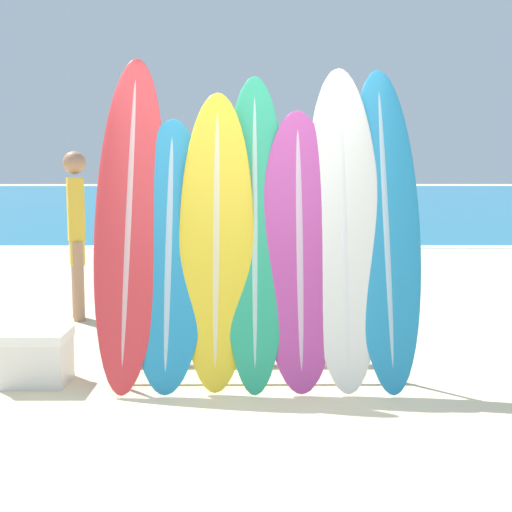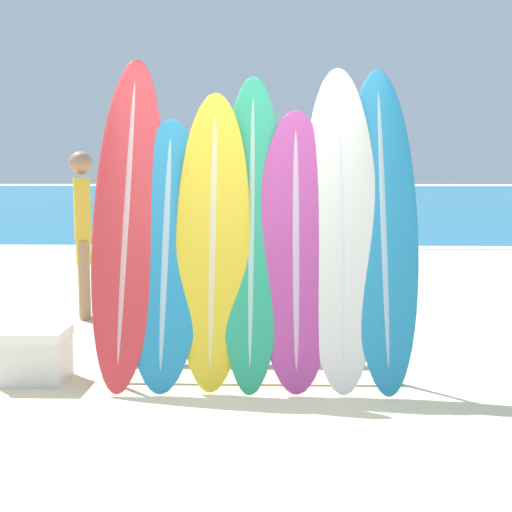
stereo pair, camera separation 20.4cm
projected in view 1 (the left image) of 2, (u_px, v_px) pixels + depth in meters
ground_plane at (235, 413)px, 4.65m from camera, size 160.00×160.00×0.00m
ocean_water at (250, 196)px, 43.76m from camera, size 120.00×60.00×0.01m
surfboard_rack at (257, 323)px, 5.27m from camera, size 2.22×0.04×0.84m
surfboard_slot_0 at (130, 216)px, 5.30m from camera, size 0.52×1.05×2.47m
surfboard_slot_1 at (169, 250)px, 5.24m from camera, size 0.57×0.81×1.98m
surfboard_slot_2 at (216, 237)px, 5.24m from camera, size 0.55×0.75×2.18m
surfboard_slot_3 at (255, 226)px, 5.29m from camera, size 0.49×0.95×2.33m
surfboard_slot_4 at (299, 246)px, 5.25m from camera, size 0.58×0.78×2.05m
surfboard_slot_5 at (343, 223)px, 5.29m from camera, size 0.56×0.92×2.38m
surfboard_slot_6 at (385, 223)px, 5.31m from camera, size 0.51×1.00×2.38m
person_near_water at (296, 227)px, 8.42m from camera, size 0.23×0.28×1.67m
person_mid_beach at (76, 229)px, 7.48m from camera, size 0.24×0.29×1.78m
person_far_left at (110, 205)px, 12.72m from camera, size 0.29×0.24×1.76m
cooler_box at (36, 357)px, 5.29m from camera, size 0.48×0.41×0.40m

